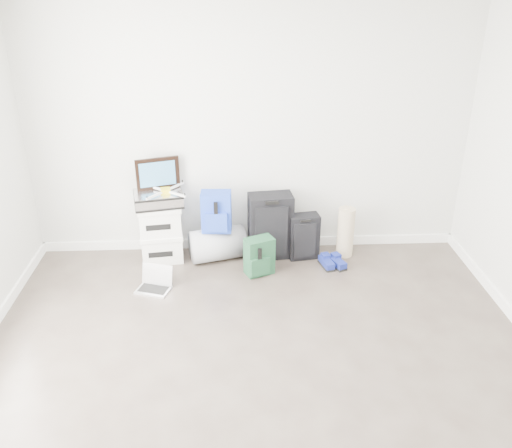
{
  "coord_description": "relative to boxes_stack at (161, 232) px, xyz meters",
  "views": [
    {
      "loc": [
        -0.19,
        -2.82,
        2.81
      ],
      "look_at": [
        0.04,
        1.9,
        0.55
      ],
      "focal_mm": 38.0,
      "sensor_mm": 36.0,
      "label": 1
    }
  ],
  "objects": [
    {
      "name": "drone",
      "position": [
        0.08,
        -0.02,
        0.47
      ],
      "size": [
        0.44,
        0.44,
        0.05
      ],
      "rotation": [
        0.0,
        0.0,
        0.14
      ],
      "color": "yellow",
      "rests_on": "briefcase"
    },
    {
      "name": "blue_backpack",
      "position": [
        0.58,
        -0.07,
        0.24
      ],
      "size": [
        0.31,
        0.23,
        0.42
      ],
      "rotation": [
        0.0,
        0.0,
        -0.05
      ],
      "color": "#1A48AC",
      "rests_on": "duffel_bag"
    },
    {
      "name": "green_backpack",
      "position": [
        1.0,
        -0.36,
        -0.12
      ],
      "size": [
        0.32,
        0.29,
        0.39
      ],
      "rotation": [
        0.0,
        0.0,
        0.4
      ],
      "color": "#133621",
      "rests_on": "ground"
    },
    {
      "name": "painting",
      "position": [
        0.0,
        0.1,
        0.61
      ],
      "size": [
        0.43,
        0.16,
        0.33
      ],
      "rotation": [
        0.0,
        0.0,
        0.3
      ],
      "color": "black",
      "rests_on": "briefcase"
    },
    {
      "name": "duffel_bag",
      "position": [
        0.58,
        -0.04,
        -0.14
      ],
      "size": [
        0.63,
        0.48,
        0.35
      ],
      "primitive_type": "cylinder",
      "rotation": [
        0.0,
        1.57,
        0.27
      ],
      "color": "gray",
      "rests_on": "ground"
    },
    {
      "name": "carry_on",
      "position": [
        1.49,
        -0.04,
        -0.07
      ],
      "size": [
        0.33,
        0.24,
        0.49
      ],
      "rotation": [
        0.0,
        0.0,
        0.16
      ],
      "color": "black",
      "rests_on": "ground"
    },
    {
      "name": "laptop",
      "position": [
        -0.01,
        -0.59,
        -0.26
      ],
      "size": [
        0.36,
        0.31,
        0.22
      ],
      "rotation": [
        0.0,
        0.0,
        -0.32
      ],
      "color": "silver",
      "rests_on": "ground"
    },
    {
      "name": "briefcase",
      "position": [
        0.0,
        0.0,
        0.38
      ],
      "size": [
        0.53,
        0.43,
        0.14
      ],
      "primitive_type": "cube",
      "rotation": [
        0.0,
        0.0,
        0.2
      ],
      "color": "#B2B2B7",
      "rests_on": "boxes_stack"
    },
    {
      "name": "room_envelope",
      "position": [
        0.93,
        -2.25,
        1.41
      ],
      "size": [
        4.52,
        5.02,
        2.71
      ],
      "color": "silver",
      "rests_on": "ground"
    },
    {
      "name": "shoes",
      "position": [
        1.76,
        -0.26,
        -0.27
      ],
      "size": [
        0.28,
        0.26,
        0.08
      ],
      "rotation": [
        0.0,
        0.0,
        0.31
      ],
      "color": "black",
      "rests_on": "ground"
    },
    {
      "name": "boxes_stack",
      "position": [
        0.0,
        0.0,
        0.0
      ],
      "size": [
        0.48,
        0.4,
        0.62
      ],
      "rotation": [
        0.0,
        0.0,
        0.13
      ],
      "color": "silver",
      "rests_on": "ground"
    },
    {
      "name": "rolled_rug",
      "position": [
        1.94,
        -0.01,
        -0.04
      ],
      "size": [
        0.18,
        0.18,
        0.54
      ],
      "primitive_type": "cylinder",
      "color": "tan",
      "rests_on": "ground"
    },
    {
      "name": "large_suitcase",
      "position": [
        1.14,
        0.01,
        0.04
      ],
      "size": [
        0.47,
        0.33,
        0.7
      ],
      "rotation": [
        0.0,
        0.0,
        0.11
      ],
      "color": "black",
      "rests_on": "ground"
    },
    {
      "name": "ground",
      "position": [
        0.93,
        -2.26,
        -0.31
      ],
      "size": [
        5.0,
        5.0,
        0.0
      ],
      "primitive_type": "plane",
      "color": "#392F2A",
      "rests_on": "ground"
    }
  ]
}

